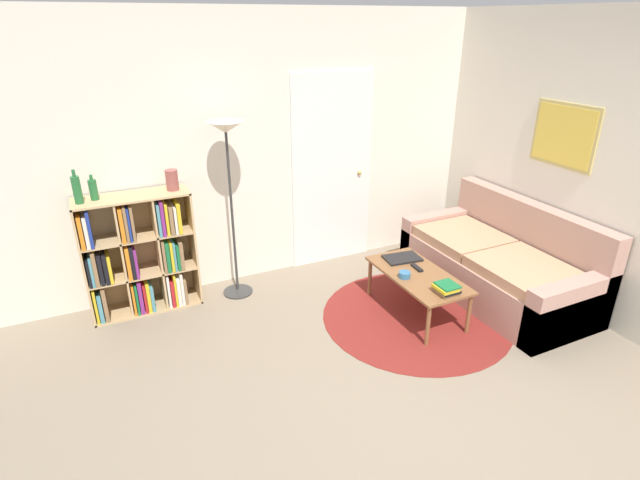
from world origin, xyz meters
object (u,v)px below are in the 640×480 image
bookshelf (139,256)px  coffee_table (418,278)px  bottle_middle (93,189)px  laptop (402,258)px  couch (501,265)px  floor_lamp (227,152)px  bottle_left (77,190)px  vase_on_shelf (172,180)px  bowl (405,275)px

bookshelf → coffee_table: 2.51m
bottle_middle → laptop: bearing=-19.2°
couch → floor_lamp: bearing=155.3°
couch → bottle_left: bottle_left is taller
bookshelf → vase_on_shelf: bearing=0.8°
bowl → vase_on_shelf: bearing=145.4°
couch → laptop: 1.00m
laptop → bookshelf: bearing=159.2°
coffee_table → vase_on_shelf: vase_on_shelf is taller
bookshelf → floor_lamp: bearing=-6.8°
couch → vase_on_shelf: bearing=157.3°
bookshelf → vase_on_shelf: size_ratio=6.08×
floor_lamp → bottle_middle: 1.15m
coffee_table → vase_on_shelf: (-1.85, 1.17, 0.83)m
floor_lamp → bowl: floor_lamp is taller
bowl → bottle_middle: bottle_middle is taller
coffee_table → bottle_middle: bottle_middle is taller
coffee_table → bottle_left: bearing=156.3°
coffee_table → bottle_left: (-2.61, 1.14, 0.86)m
laptop → bottle_left: size_ratio=1.26×
couch → coffee_table: size_ratio=1.88×
bowl → floor_lamp: bearing=138.7°
bottle_middle → floor_lamp: bearing=-6.4°
bookshelf → bottle_middle: (-0.27, 0.02, 0.66)m
bottle_left → vase_on_shelf: 0.76m
bowl → bottle_middle: 2.73m
coffee_table → bottle_middle: size_ratio=4.69×
laptop → bottle_left: bottle_left is taller
couch → coffee_table: (-0.98, 0.02, 0.08)m
bottle_left → bottle_middle: 0.13m
coffee_table → bottle_middle: (-2.49, 1.19, 0.83)m
coffee_table → bowl: size_ratio=9.64×
coffee_table → laptop: laptop is taller
couch → bowl: bearing=179.4°
bookshelf → coffee_table: bookshelf is taller
bookshelf → bowl: bearing=-29.5°
bottle_left → vase_on_shelf: bearing=1.9°
floor_lamp → coffee_table: size_ratio=1.68×
bookshelf → bottle_left: size_ratio=3.89×
bookshelf → bottle_left: 0.79m
couch → vase_on_shelf: size_ratio=10.42×
coffee_table → laptop: (0.04, 0.31, 0.05)m
bowl → bottle_left: 2.83m
floor_lamp → vase_on_shelf: floor_lamp is taller
floor_lamp → couch: (2.34, -1.08, -1.13)m
floor_lamp → laptop: (1.41, -0.75, -1.00)m
bookshelf → coffee_table: (2.22, -1.16, -0.17)m
vase_on_shelf → bottle_middle: bearing=178.3°
floor_lamp → couch: floor_lamp is taller
floor_lamp → bottle_middle: size_ratio=7.86×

